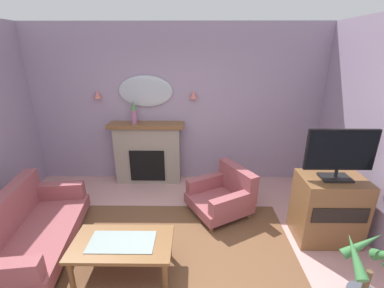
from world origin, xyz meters
TOP-DOWN VIEW (x-y plane):
  - floor at (0.00, 0.00)m, footprint 6.28×5.92m
  - wall_back at (0.00, 2.51)m, footprint 6.28×0.10m
  - patterned_rug at (0.00, 0.20)m, footprint 3.20×2.40m
  - fireplace at (-0.54, 2.29)m, footprint 1.36×0.36m
  - mantel_vase_right at (-0.74, 2.26)m, footprint 0.10×0.10m
  - wall_mirror at (-0.54, 2.43)m, footprint 0.96×0.06m
  - wall_sconce_left at (-1.39, 2.38)m, footprint 0.14×0.14m
  - wall_sconce_right at (0.31, 2.38)m, footprint 0.14×0.14m
  - coffee_table at (-0.46, 0.05)m, footprint 1.10×0.60m
  - floral_couch at (-1.75, 0.42)m, footprint 1.08×1.80m
  - armchair_by_coffee_table at (0.79, 1.29)m, footprint 1.10×1.10m
  - tv_cabinet at (2.09, 0.70)m, footprint 0.80×0.57m
  - tv_flatscreen at (2.09, 0.68)m, footprint 0.84×0.24m
  - potted_plant_tall_palm at (1.94, -0.40)m, footprint 0.47×0.48m

SIDE VIEW (x-z plane):
  - floor at x=0.00m, z-range -0.10..0.00m
  - patterned_rug at x=0.00m, z-range 0.00..0.01m
  - armchair_by_coffee_table at x=0.79m, z-range -0.05..0.66m
  - floral_couch at x=-1.75m, z-range -0.06..0.70m
  - coffee_table at x=-0.46m, z-range 0.16..0.61m
  - potted_plant_tall_palm at x=1.94m, z-range -0.04..0.82m
  - tv_cabinet at x=2.09m, z-range 0.00..0.90m
  - fireplace at x=-0.54m, z-range -0.01..1.15m
  - tv_flatscreen at x=2.09m, z-range 0.92..1.57m
  - mantel_vase_right at x=-0.74m, z-range 1.16..1.57m
  - wall_back at x=0.00m, z-range 0.00..2.86m
  - wall_sconce_left at x=-1.39m, z-range 1.59..1.73m
  - wall_sconce_right at x=0.31m, z-range 1.59..1.73m
  - wall_mirror at x=-0.54m, z-range 1.43..1.99m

